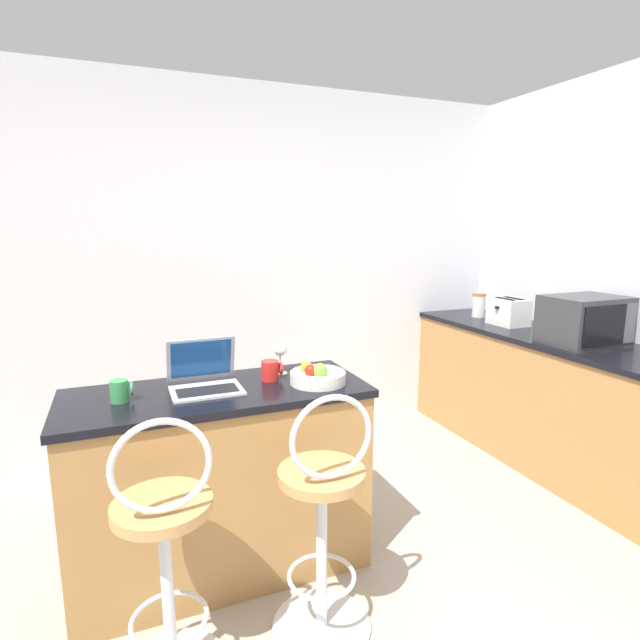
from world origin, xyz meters
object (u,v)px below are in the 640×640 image
at_px(toaster, 508,312).
at_px(wine_glass_tall, 280,351).
at_px(bar_stool_far, 323,522).
at_px(mug_green, 120,391).
at_px(laptop, 204,376).
at_px(fruit_bowl, 317,376).
at_px(mug_red, 271,370).
at_px(microwave, 585,320).
at_px(bar_stool_near, 166,559).
at_px(storage_jar, 479,305).

bearing_deg(toaster, wine_glass_tall, -164.02).
xyz_separation_m(bar_stool_far, wine_glass_tall, (0.04, 0.67, 0.52)).
height_order(bar_stool_far, mug_green, bar_stool_far).
height_order(laptop, fruit_bowl, laptop).
bearing_deg(mug_red, bar_stool_far, -87.08).
distance_m(laptop, microwave, 2.33).
bearing_deg(bar_stool_far, laptop, 120.60).
bearing_deg(microwave, bar_stool_far, -164.01).
height_order(bar_stool_near, mug_red, bar_stool_near).
bearing_deg(bar_stool_near, wine_glass_tall, 46.56).
bearing_deg(storage_jar, mug_green, -158.96).
height_order(mug_red, storage_jar, storage_jar).
bearing_deg(bar_stool_far, bar_stool_near, 180.00).
xyz_separation_m(laptop, storage_jar, (2.34, 0.99, 0.04)).
distance_m(bar_stool_far, wine_glass_tall, 0.85).
height_order(laptop, storage_jar, laptop).
height_order(bar_stool_far, storage_jar, storage_jar).
bearing_deg(laptop, wine_glass_tall, 12.59).
xyz_separation_m(laptop, wine_glass_tall, (0.39, 0.09, 0.06)).
bearing_deg(microwave, mug_green, -179.27).
distance_m(bar_stool_far, mug_red, 0.74).
relative_size(wine_glass_tall, storage_jar, 0.83).
distance_m(bar_stool_far, mug_green, 0.99).
xyz_separation_m(wine_glass_tall, mug_green, (-0.74, -0.13, -0.07)).
relative_size(toaster, wine_glass_tall, 1.63).
distance_m(fruit_bowl, mug_green, 0.86).
distance_m(laptop, mug_green, 0.36).
distance_m(bar_stool_near, fruit_bowl, 0.97).
height_order(bar_stool_near, toaster, toaster).
bearing_deg(bar_stool_near, microwave, 12.47).
relative_size(wine_glass_tall, mug_red, 1.57).
height_order(microwave, mug_green, microwave).
xyz_separation_m(microwave, fruit_bowl, (-1.83, -0.12, -0.11)).
height_order(laptop, microwave, microwave).
distance_m(toaster, wine_glass_tall, 2.02).
relative_size(bar_stool_far, microwave, 2.17).
height_order(bar_stool_far, toaster, toaster).
relative_size(bar_stool_far, mug_green, 11.08).
relative_size(wine_glass_tall, mug_green, 1.72).
height_order(toaster, mug_green, toaster).
bearing_deg(fruit_bowl, bar_stool_far, -108.93).
relative_size(microwave, fruit_bowl, 1.82).
bearing_deg(mug_green, bar_stool_near, -78.34).
bearing_deg(laptop, fruit_bowl, -14.47).
bearing_deg(bar_stool_far, mug_red, 92.92).
distance_m(microwave, storage_jar, 1.01).
relative_size(microwave, mug_green, 5.11).
bearing_deg(bar_stool_far, microwave, 15.99).
bearing_deg(storage_jar, toaster, -92.49).
distance_m(bar_stool_near, wine_glass_tall, 1.05).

